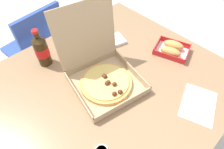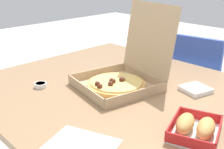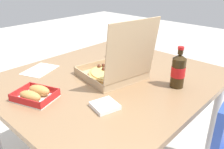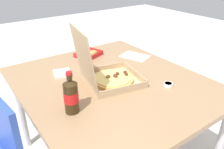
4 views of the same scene
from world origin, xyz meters
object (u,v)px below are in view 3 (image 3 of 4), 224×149
cola_bottle (178,70)px  dipping_sauce_cup (110,55)px  bread_side_box (35,94)px  napkin_pile (105,106)px  pizza_box_open (114,70)px  paper_menu (40,70)px

cola_bottle → dipping_sauce_cup: cola_bottle is taller
bread_side_box → napkin_pile: bread_side_box is taller
bread_side_box → dipping_sauce_cup: size_ratio=4.09×
pizza_box_open → paper_menu: 0.48m
cola_bottle → paper_menu: (0.38, -0.74, -0.09)m
napkin_pile → dipping_sauce_cup: (-0.52, -0.46, 0.00)m
paper_menu → dipping_sauce_cup: dipping_sauce_cup is taller
bread_side_box → paper_menu: bread_side_box is taller
cola_bottle → bread_side_box: bearing=-36.7°
bread_side_box → cola_bottle: 0.74m
pizza_box_open → napkin_pile: 0.33m
cola_bottle → napkin_pile: size_ratio=2.04×
pizza_box_open → cola_bottle: 0.36m
paper_menu → dipping_sauce_cup: size_ratio=3.75×
napkin_pile → dipping_sauce_cup: same height
paper_menu → bread_side_box: bearing=34.7°
cola_bottle → napkin_pile: 0.45m
pizza_box_open → dipping_sauce_cup: pizza_box_open is taller
pizza_box_open → bread_side_box: (0.44, -0.12, -0.03)m
cola_bottle → napkin_pile: (0.42, -0.13, -0.08)m
pizza_box_open → paper_menu: (0.23, -0.42, -0.05)m
cola_bottle → paper_menu: 0.84m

